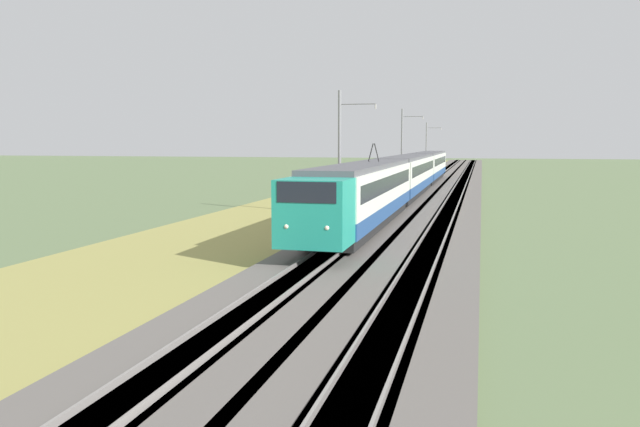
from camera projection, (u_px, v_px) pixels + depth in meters
ballast_main at (404, 201)px, 52.15m from camera, size 240.00×4.40×0.30m
ballast_adjacent at (454, 202)px, 51.14m from camera, size 240.00×4.40×0.30m
track_main at (404, 200)px, 52.15m from camera, size 240.00×1.57×0.45m
track_adjacent at (454, 202)px, 51.14m from camera, size 240.00×1.57×0.45m
grass_verge at (341, 200)px, 53.52m from camera, size 240.00×12.76×0.12m
passenger_train at (408, 173)px, 54.45m from camera, size 65.02×2.85×4.94m
catenary_mast_mid at (340, 152)px, 41.56m from camera, size 0.22×2.56×8.41m
catenary_mast_far at (402, 146)px, 73.74m from camera, size 0.22×2.56×8.93m
catenary_mast_distant at (427, 146)px, 105.99m from camera, size 0.22×2.56×8.36m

